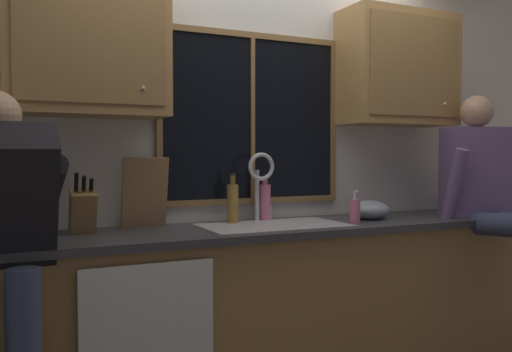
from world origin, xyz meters
The scene contains 21 objects.
back_wall centered at (0.00, 0.06, 1.27)m, with size 5.83×0.12×2.55m, color silver.
window_glass centered at (0.03, -0.01, 1.52)m, with size 1.10×0.02×0.95m, color black.
window_frame_top centered at (0.03, -0.02, 2.02)m, with size 1.17×0.02×0.04m, color olive.
window_frame_bottom centered at (0.03, -0.02, 1.03)m, with size 1.17×0.02×0.04m, color olive.
window_frame_left centered at (-0.54, -0.02, 1.52)m, with size 0.04×0.02×0.95m, color olive.
window_frame_right centered at (0.60, -0.02, 1.52)m, with size 0.04×0.02×0.95m, color olive.
window_mullion_center centered at (0.03, -0.02, 1.52)m, with size 0.02×0.02×0.95m, color olive.
lower_cabinet_run centered at (0.00, -0.29, 0.44)m, with size 3.43×0.58×0.88m, color #A07744.
countertop centered at (0.00, -0.31, 0.90)m, with size 3.49×0.62×0.04m, color #38383D.
dishwasher_front centered at (-0.75, -0.61, 0.46)m, with size 0.60×0.02×0.74m, color white.
upper_cabinet_left centered at (-0.94, -0.17, 1.86)m, with size 0.77×0.36×0.72m.
upper_cabinet_right centered at (1.00, -0.17, 1.86)m, with size 0.77×0.36×0.72m.
sink centered at (0.03, -0.30, 0.82)m, with size 0.80×0.46×0.21m.
faucet centered at (0.04, -0.12, 1.17)m, with size 0.18×0.09×0.40m.
person_sitting_on_counter centered at (1.37, -0.57, 1.10)m, with size 0.54×0.65×1.26m.
knife_block centered at (-0.97, -0.19, 1.03)m, with size 0.12×0.18×0.32m.
cutting_board centered at (-0.64, -0.09, 1.11)m, with size 0.24×0.02×0.38m, color #997047.
mixing_bowl centered at (0.69, -0.29, 0.97)m, with size 0.24×0.24×0.12m, color #8C99A8.
soap_dispenser centered at (0.49, -0.41, 0.99)m, with size 0.06×0.07×0.19m.
bottle_green_glass centered at (-0.14, -0.12, 1.04)m, with size 0.07×0.07×0.29m.
bottle_tall_clear centered at (0.09, -0.07, 1.03)m, with size 0.07×0.07×0.28m.
Camera 1 is at (-1.32, -2.95, 1.31)m, focal length 37.87 mm.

